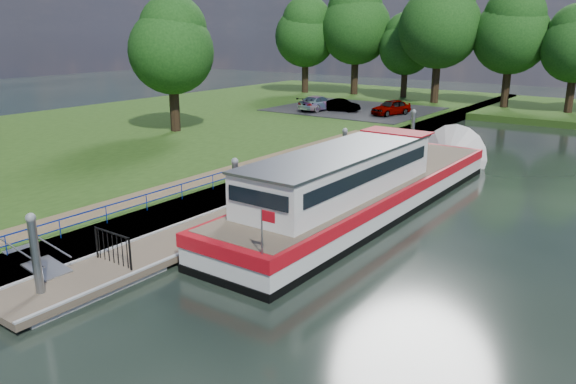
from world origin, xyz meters
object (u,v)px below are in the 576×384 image
Objects in this scene: car_b at (341,105)px; car_c at (318,103)px; pontoon at (297,196)px; barge at (373,186)px; car_a at (391,107)px.

car_c is at bearing 103.75° from car_b.
car_b reaches higher than pontoon.
car_a is (-10.04, 22.39, 0.42)m from barge.
barge is 6.33× the size of car_b.
car_a reaches higher than car_b.
car_b is 2.20m from car_c.
car_a is 0.85× the size of car_c.
car_a is at bearing -90.68° from car_b.
pontoon is 24.32m from car_a.
barge is (3.60, 1.03, 0.90)m from pontoon.
car_b is at bearing 115.99° from pontoon.
car_c is (-13.24, 22.18, 1.32)m from pontoon.
car_b is (-14.78, 21.91, 0.30)m from barge.
car_b is at bearing -158.34° from car_a.
barge is 4.59× the size of car_c.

